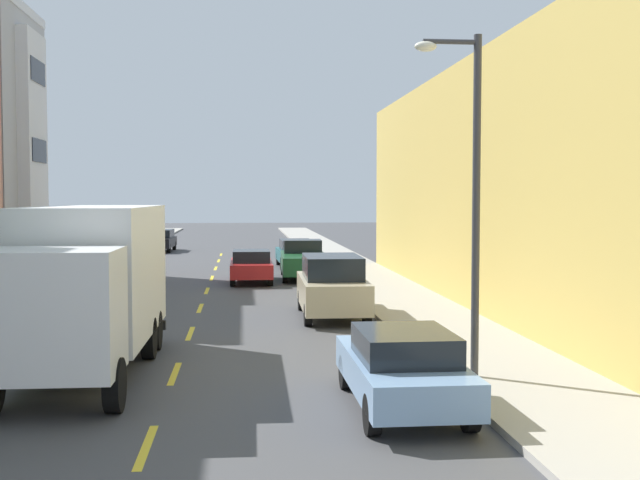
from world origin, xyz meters
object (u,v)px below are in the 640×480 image
Objects in this scene: parked_suv_charcoal at (90,271)px; parked_wagon_black at (160,240)px; parked_suv_champagne at (332,286)px; parked_pickup_forest at (303,260)px; delivery_box_truck at (90,280)px; parked_wagon_teal at (296,252)px; moving_red_sedan at (251,265)px; street_lamp at (469,180)px; parked_sedan_sky at (402,367)px; parked_pickup_burgundy at (112,263)px.

parked_suv_charcoal is 1.02× the size of parked_wagon_black.
parked_suv_champagne is 11.98m from parked_pickup_forest.
parked_wagon_teal is (6.01, 24.83, -1.18)m from delivery_box_truck.
parked_pickup_forest is at bearing 33.44° from moving_red_sedan.
parked_wagon_black is at bearing 104.32° from street_lamp.
parked_pickup_forest is 2.89m from moving_red_sedan.
delivery_box_truck is 1.62× the size of parked_suv_charcoal.
delivery_box_truck is 1.65× the size of parked_wagon_black.
parked_wagon_black is 42.64m from parked_sedan_sky.
parked_pickup_burgundy is at bearing 111.18° from parked_sedan_sky.
parked_suv_charcoal is 25.04m from parked_wagon_black.
parked_suv_charcoal is at bearing -143.59° from moving_red_sedan.
street_lamp is 21.35m from parked_pickup_forest.
parked_suv_charcoal is at bearing -126.09° from parked_wagon_teal.
delivery_box_truck is 38.34m from parked_wagon_black.
parked_pickup_forest is 1.19× the size of moving_red_sedan.
street_lamp is 23.14m from parked_pickup_burgundy.
street_lamp is at bearing -85.28° from parked_pickup_forest.
parked_wagon_teal is at bearing 35.59° from parked_pickup_burgundy.
moving_red_sedan is (-2.41, -1.59, -0.08)m from parked_pickup_forest.
parked_sedan_sky and moving_red_sedan have the same top height.
parked_wagon_black is (0.09, 19.54, -0.02)m from parked_pickup_burgundy.
street_lamp is 0.87× the size of delivery_box_truck.
moving_red_sedan is (6.06, 4.47, -0.24)m from parked_suv_charcoal.
delivery_box_truck is 1.74× the size of moving_red_sedan.
delivery_box_truck is 20.22m from parked_pickup_forest.
parked_pickup_forest is 1.19× the size of parked_sedan_sky.
parked_suv_champagne is 0.90× the size of parked_pickup_forest.
parked_suv_charcoal is (-8.48, -11.63, 0.18)m from parked_wagon_teal.
parked_wagon_black reaches higher than parked_sedan_sky.
parked_suv_charcoal is 7.54m from moving_red_sedan.
parked_pickup_forest is (6.01, 19.27, -1.16)m from delivery_box_truck.
street_lamp is 4.15m from parked_sedan_sky.
moving_red_sedan is at bearing 96.63° from parked_sedan_sky.
delivery_box_truck is 13.47m from parked_suv_charcoal.
delivery_box_truck is at bearing -107.32° from parked_pickup_forest.
parked_pickup_forest is 8.59m from parked_pickup_burgundy.
parked_wagon_black is at bearing 114.07° from parked_pickup_forest.
delivery_box_truck is at bearing -103.61° from parked_wagon_teal.
moving_red_sedan is (-2.42, 10.38, -0.24)m from parked_suv_champagne.
moving_red_sedan is (3.60, 17.68, -1.24)m from delivery_box_truck.
parked_suv_charcoal is at bearing -144.41° from parked_pickup_forest.
parked_sedan_sky is at bearing -83.37° from moving_red_sedan.
parked_wagon_teal is 1.00× the size of parked_wagon_black.
parked_pickup_burgundy reaches higher than parked_wagon_black.
delivery_box_truck reaches higher than parked_wagon_black.
parked_wagon_black reaches higher than moving_red_sedan.
parked_pickup_burgundy is 19.54m from parked_wagon_black.
parked_sedan_sky is (8.53, -41.78, -0.05)m from parked_wagon_black.
parked_wagon_black is (-10.21, 40.00, -3.29)m from street_lamp.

